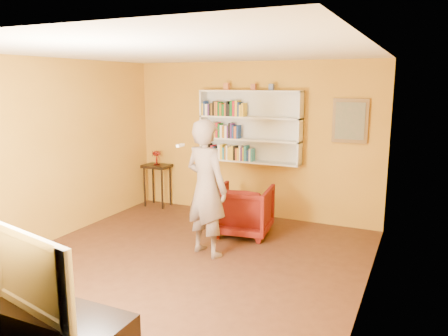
{
  "coord_description": "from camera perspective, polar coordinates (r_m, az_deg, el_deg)",
  "views": [
    {
      "loc": [
        2.74,
        -4.6,
        2.34
      ],
      "look_at": [
        0.26,
        0.75,
        1.19
      ],
      "focal_mm": 35.0,
      "sensor_mm": 36.0,
      "label": 1
    }
  ],
  "objects": [
    {
      "name": "ornament_right",
      "position": [
        7.34,
        6.23,
        10.46
      ],
      "size": [
        0.08,
        0.08,
        0.11
      ],
      "primitive_type": "cube",
      "color": "slate",
      "rests_on": "bookshelf"
    },
    {
      "name": "room_shell",
      "position": [
        5.51,
        -5.73,
        -2.88
      ],
      "size": [
        5.3,
        5.8,
        2.88
      ],
      "color": "#3F2214",
      "rests_on": "ground"
    },
    {
      "name": "game_remote",
      "position": [
        5.64,
        -5.73,
        2.96
      ],
      "size": [
        0.04,
        0.15,
        0.04
      ],
      "primitive_type": "cube",
      "color": "white",
      "rests_on": "person"
    },
    {
      "name": "armchair",
      "position": [
        6.84,
        2.57,
        -5.51
      ],
      "size": [
        0.93,
        0.95,
        0.77
      ],
      "primitive_type": "imported",
      "rotation": [
        0.0,
        0.0,
        3.27
      ],
      "color": "#4C0605",
      "rests_on": "ground"
    },
    {
      "name": "books_row_lower",
      "position": [
        7.67,
        0.49,
        2.03
      ],
      "size": [
        0.96,
        0.19,
        0.27
      ],
      "color": "teal",
      "rests_on": "bookshelf"
    },
    {
      "name": "ornament_left",
      "position": [
        7.64,
        0.35,
        10.6
      ],
      "size": [
        0.09,
        0.09,
        0.12
      ],
      "primitive_type": "cube",
      "color": "#C16837",
      "rests_on": "bookshelf"
    },
    {
      "name": "books_row_upper",
      "position": [
        7.61,
        0.14,
        7.7
      ],
      "size": [
        0.79,
        0.19,
        0.27
      ],
      "color": "gold",
      "rests_on": "bookshelf"
    },
    {
      "name": "books_row_middle",
      "position": [
        7.68,
        -0.36,
        4.89
      ],
      "size": [
        0.7,
        0.19,
        0.27
      ],
      "color": "red",
      "rests_on": "bookshelf"
    },
    {
      "name": "ornament_centre",
      "position": [
        7.45,
        3.89,
        10.51
      ],
      "size": [
        0.08,
        0.08,
        0.11
      ],
      "primitive_type": "cube",
      "color": "#964C32",
      "rests_on": "bookshelf"
    },
    {
      "name": "bookshelf",
      "position": [
        7.56,
        3.55,
        5.41
      ],
      "size": [
        1.8,
        0.29,
        1.23
      ],
      "color": "silver",
      "rests_on": "room_shell"
    },
    {
      "name": "framed_painting",
      "position": [
        7.16,
        16.16,
        5.93
      ],
      "size": [
        0.55,
        0.05,
        0.7
      ],
      "color": "brown",
      "rests_on": "room_shell"
    },
    {
      "name": "person",
      "position": [
        5.91,
        -2.32,
        -2.66
      ],
      "size": [
        0.79,
        0.63,
        1.87
      ],
      "primitive_type": "imported",
      "rotation": [
        0.0,
        0.0,
        2.84
      ],
      "color": "#6D5B50",
      "rests_on": "ground"
    },
    {
      "name": "ruby_lustre",
      "position": [
        8.35,
        -8.81,
        1.73
      ],
      "size": [
        0.17,
        0.17,
        0.27
      ],
      "color": "maroon",
      "rests_on": "console_table"
    },
    {
      "name": "console_table",
      "position": [
        8.41,
        -8.74,
        -0.5
      ],
      "size": [
        0.49,
        0.38,
        0.81
      ],
      "color": "black",
      "rests_on": "ground"
    },
    {
      "name": "television",
      "position": [
        3.86,
        -22.71,
        -12.0
      ],
      "size": [
        1.16,
        0.4,
        0.67
      ],
      "primitive_type": "imported",
      "rotation": [
        0.0,
        0.0,
        -0.22
      ],
      "color": "black",
      "rests_on": "tv_cabinet"
    }
  ]
}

